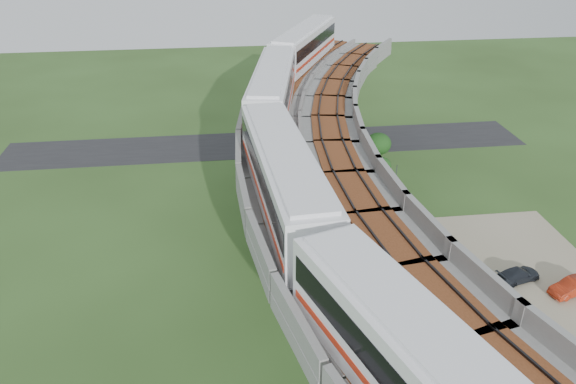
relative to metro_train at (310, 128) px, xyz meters
name	(u,v)px	position (x,y,z in m)	size (l,w,h in m)	color
ground	(307,308)	(-0.41, -2.83, -12.31)	(160.00, 160.00, 0.00)	#2D481D
dirt_lot	(510,310)	(13.59, -4.83, -12.29)	(18.00, 26.00, 0.04)	gray
asphalt_road	(268,144)	(-0.41, 27.17, -12.29)	(60.00, 8.00, 0.03)	#232326
viaduct	(369,190)	(3.43, -2.83, -3.26)	(19.58, 73.98, 11.40)	#99968E
metro_train	(310,128)	(0.00, 0.00, 0.00)	(11.95, 61.26, 3.64)	white
fence	(442,289)	(9.34, -2.83, -11.56)	(3.87, 38.73, 1.50)	#2D382D
tree_0	(378,144)	(10.73, 19.90, -9.85)	(2.72, 2.72, 3.62)	#382314
tree_1	(381,166)	(10.01, 16.08, -10.63)	(2.09, 2.09, 2.57)	#382314
tree_2	(369,193)	(7.16, 9.96, -10.32)	(2.19, 2.19, 2.93)	#382314
tree_3	(380,234)	(6.34, 3.12, -10.38)	(2.76, 2.76, 3.10)	#382314
tree_4	(400,272)	(6.17, -2.46, -10.10)	(2.12, 2.12, 3.12)	#382314
tree_5	(435,325)	(6.65, -8.07, -10.11)	(2.62, 2.62, 3.32)	#382314
tree_6	(469,369)	(7.26, -11.82, -10.11)	(2.98, 2.98, 3.47)	#382314
car_red	(572,287)	(18.79, -3.60, -11.68)	(1.24, 3.54, 1.17)	maroon
car_dark	(518,275)	(15.71, -1.62, -11.76)	(1.43, 3.52, 1.02)	black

